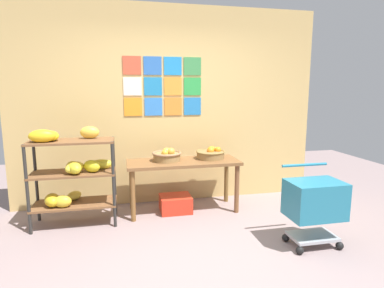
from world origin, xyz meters
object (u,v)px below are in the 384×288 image
banana_shelf_unit (70,168)px  fruit_basket_back_right (211,154)px  fruit_basket_centre (167,155)px  display_table (183,168)px  produce_crate_under_table (175,204)px  shopping_cart (314,202)px

banana_shelf_unit → fruit_basket_back_right: banana_shelf_unit is taller
banana_shelf_unit → fruit_basket_centre: 1.19m
fruit_basket_centre → fruit_basket_back_right: (0.60, 0.02, -0.01)m
banana_shelf_unit → display_table: (1.38, 0.16, -0.11)m
fruit_basket_back_right → produce_crate_under_table: bearing=-171.5°
display_table → shopping_cart: shopping_cart is taller
fruit_basket_centre → shopping_cart: bearing=-44.1°
display_table → fruit_basket_back_right: fruit_basket_back_right is taller
fruit_basket_back_right → shopping_cart: (0.73, -1.31, -0.28)m
shopping_cart → fruit_basket_centre: bearing=121.9°
display_table → fruit_basket_centre: bearing=168.0°
display_table → fruit_basket_back_right: (0.39, 0.06, 0.16)m
display_table → produce_crate_under_table: bearing=-173.6°
shopping_cart → fruit_basket_back_right: bearing=105.2°
fruit_basket_back_right → display_table: bearing=-170.9°
fruit_basket_centre → display_table: bearing=-12.0°
produce_crate_under_table → shopping_cart: size_ratio=0.49×
fruit_basket_back_right → produce_crate_under_table: size_ratio=0.96×
banana_shelf_unit → shopping_cart: 2.74m
banana_shelf_unit → produce_crate_under_table: banana_shelf_unit is taller
fruit_basket_back_right → shopping_cart: 1.52m
fruit_basket_centre → produce_crate_under_table: fruit_basket_centre is taller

